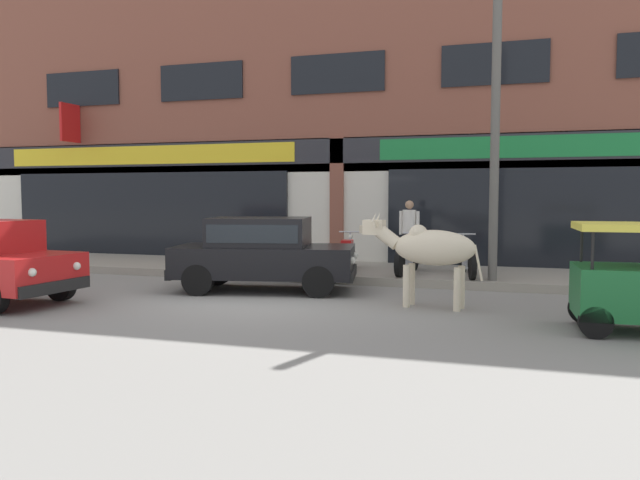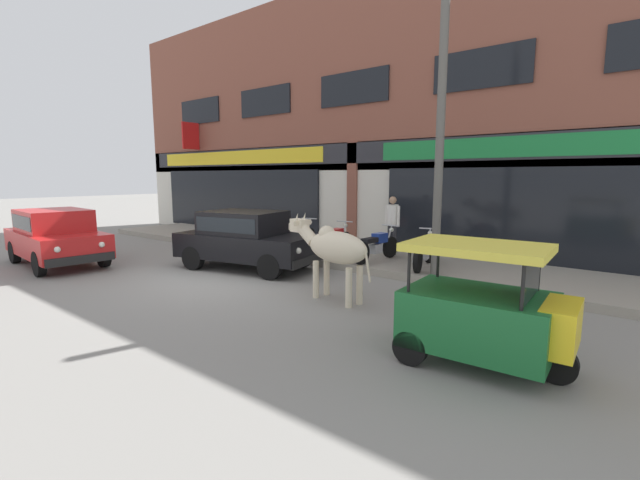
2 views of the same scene
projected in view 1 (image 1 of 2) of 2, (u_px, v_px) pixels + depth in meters
The scene contains 11 objects.
ground_plane at pixel (259, 299), 11.44m from camera, with size 90.00×90.00×0.00m, color gray.
sidewalk at pixel (320, 271), 14.97m from camera, with size 19.00×3.04×0.18m, color gray.
shop_building at pixel (340, 116), 16.39m from camera, with size 23.00×1.40×8.39m.
cow at pixel (428, 248), 10.51m from camera, with size 2.14×0.74×1.61m.
car_1 at pixel (263, 250), 12.35m from camera, with size 3.81×2.26×1.46m.
motorcycle_0 at pixel (292, 252), 14.58m from camera, with size 0.58×1.80×0.88m.
motorcycle_1 at pixel (346, 254), 14.15m from camera, with size 0.52×1.81×0.88m.
motorcycle_2 at pixel (407, 256), 13.66m from camera, with size 0.52×1.81×0.88m.
motorcycle_3 at pixel (467, 258), 13.29m from camera, with size 0.64×1.79×0.88m.
pedestrian at pixel (409, 227), 14.63m from camera, with size 0.49×0.32×1.60m.
utility_pole at pixel (495, 123), 12.37m from camera, with size 0.18×0.18×6.29m, color #595651.
Camera 1 is at (4.48, -10.47, 1.90)m, focal length 35.00 mm.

